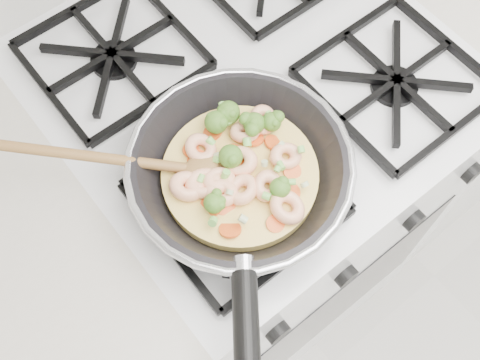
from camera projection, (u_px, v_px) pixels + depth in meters
stove at (249, 195)px, 1.30m from camera, size 0.60×0.60×0.92m
skillet at (239, 174)px, 0.77m from camera, size 0.40×0.48×0.10m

